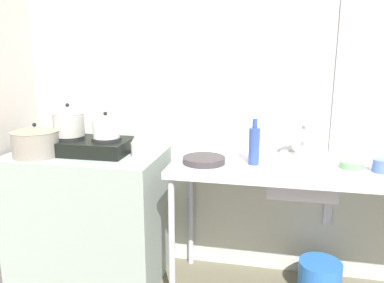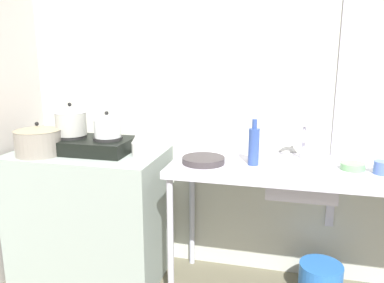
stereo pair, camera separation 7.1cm
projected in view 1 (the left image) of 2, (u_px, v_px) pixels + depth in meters
name	position (u px, v px, depth m)	size (l,w,h in m)	color
wall_back	(300.00, 89.00, 2.37)	(4.41, 0.10, 2.46)	#B6B8AB
wall_metal_strip	(340.00, 70.00, 2.24)	(0.05, 0.01, 1.96)	#B5B2C5
counter_concrete	(90.00, 214.00, 2.49)	(0.95, 0.58, 0.84)	gray
counter_sink	(321.00, 176.00, 2.12)	(1.68, 0.58, 0.84)	#B5B2C5
stove	(88.00, 145.00, 2.38)	(0.52, 0.32, 0.10)	black
pot_on_left_burner	(69.00, 121.00, 2.37)	(0.19, 0.19, 0.21)	#9B9C95
pot_on_right_burner	(106.00, 126.00, 2.33)	(0.16, 0.16, 0.16)	silver
pot_beside_stove	(36.00, 141.00, 2.30)	(0.28, 0.28, 0.21)	gray
percolator	(139.00, 143.00, 2.30)	(0.10, 0.10, 0.16)	silver
sink_basin	(301.00, 179.00, 2.11)	(0.36, 0.33, 0.14)	#B5B2C5
faucet	(304.00, 130.00, 2.19)	(0.13, 0.08, 0.26)	#B5B2C5
frying_pan	(204.00, 160.00, 2.17)	(0.24, 0.24, 0.04)	#342F30
cup_by_rack	(381.00, 166.00, 2.00)	(0.09, 0.09, 0.07)	#4762AE
small_bowl_on_drainboard	(352.00, 165.00, 2.07)	(0.13, 0.13, 0.04)	#679E65
bottle_by_sink	(254.00, 145.00, 2.12)	(0.06, 0.06, 0.26)	#2C4488
bucket_on_floor	(319.00, 279.00, 2.31)	(0.25, 0.25, 0.22)	#2660B2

